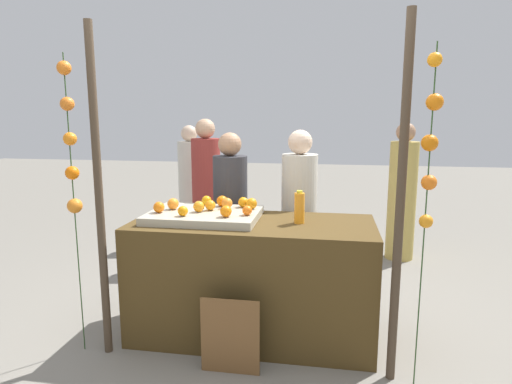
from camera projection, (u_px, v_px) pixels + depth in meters
name	position (u px, v px, depth m)	size (l,w,h in m)	color
ground_plane	(253.00, 333.00, 3.43)	(24.00, 24.00, 0.00)	gray
stall_counter	(253.00, 278.00, 3.35)	(1.81, 0.79, 0.90)	#4C3819
orange_tray	(204.00, 215.00, 3.34)	(0.83, 0.60, 0.06)	#B2AD99
orange_0	(206.00, 201.00, 3.56)	(0.08, 0.08, 0.08)	orange
orange_1	(243.00, 202.00, 3.49)	(0.08, 0.08, 0.08)	orange
orange_2	(199.00, 207.00, 3.32)	(0.09, 0.09, 0.09)	orange
orange_3	(247.00, 210.00, 3.21)	(0.07, 0.07, 0.07)	orange
orange_4	(222.00, 201.00, 3.52)	(0.09, 0.09, 0.09)	orange
orange_5	(252.00, 204.00, 3.42)	(0.09, 0.09, 0.09)	orange
orange_6	(226.00, 211.00, 3.15)	(0.09, 0.09, 0.09)	orange
orange_7	(210.00, 205.00, 3.37)	(0.08, 0.08, 0.08)	orange
orange_8	(159.00, 207.00, 3.29)	(0.08, 0.08, 0.08)	orange
orange_9	(183.00, 211.00, 3.18)	(0.08, 0.08, 0.08)	orange
orange_10	(227.00, 203.00, 3.44)	(0.09, 0.09, 0.09)	orange
orange_11	(173.00, 204.00, 3.41)	(0.09, 0.09, 0.09)	orange
juice_bottle	(299.00, 208.00, 3.21)	(0.08, 0.08, 0.24)	orange
chalkboard_sign	(230.00, 337.00, 2.86)	(0.39, 0.03, 0.53)	brown
vendor_left	(231.00, 223.00, 3.98)	(0.31, 0.31, 1.54)	#333338
vendor_right	(299.00, 224.00, 3.88)	(0.31, 0.31, 1.56)	beige
crowd_person_0	(207.00, 196.00, 5.05)	(0.33, 0.33, 1.65)	maroon
crowd_person_1	(402.00, 197.00, 5.09)	(0.32, 0.32, 1.60)	tan
crowd_person_2	(191.00, 189.00, 5.78)	(0.31, 0.31, 1.55)	beige
canopy_post_left	(99.00, 196.00, 2.97)	(0.06, 0.06, 2.29)	#473828
canopy_post_right	(400.00, 206.00, 2.64)	(0.06, 0.06, 2.29)	#473828
garland_strand_left	(70.00, 146.00, 2.93)	(0.10, 0.10, 2.09)	#2D4C23
garland_strand_right	(431.00, 144.00, 2.50)	(0.11, 0.11, 2.09)	#2D4C23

